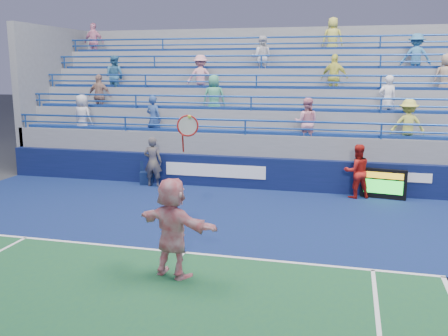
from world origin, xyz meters
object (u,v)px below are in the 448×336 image
(judge_chair, at_px, (147,177))
(tennis_player, at_px, (172,227))
(line_judge, at_px, (153,162))
(ball_girl, at_px, (357,171))
(serve_speed_board, at_px, (384,184))

(judge_chair, bearing_deg, tennis_player, -63.57)
(line_judge, bearing_deg, ball_girl, 176.67)
(tennis_player, xyz_separation_m, ball_girl, (3.60, 7.29, -0.15))
(serve_speed_board, height_order, line_judge, line_judge)
(line_judge, bearing_deg, judge_chair, -42.22)
(serve_speed_board, relative_size, judge_chair, 1.74)
(tennis_player, relative_size, line_judge, 1.84)
(tennis_player, bearing_deg, line_judge, 114.93)
(tennis_player, bearing_deg, judge_chair, 116.43)
(judge_chair, bearing_deg, ball_girl, -1.39)
(judge_chair, distance_m, tennis_player, 8.37)
(serve_speed_board, height_order, tennis_player, tennis_player)
(judge_chair, height_order, tennis_player, tennis_player)
(tennis_player, distance_m, line_judge, 7.91)
(serve_speed_board, distance_m, judge_chair, 8.16)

